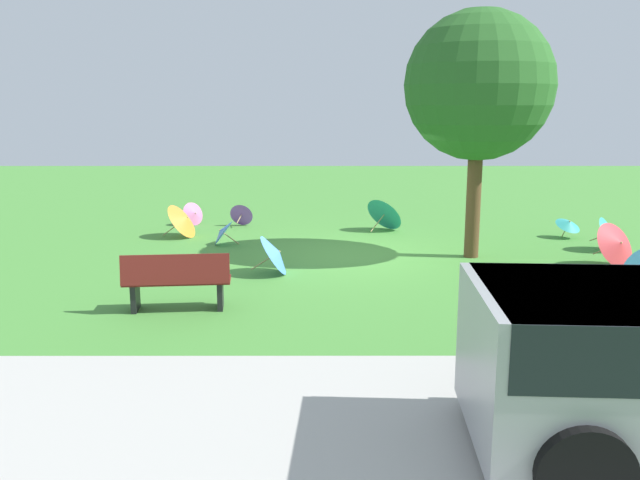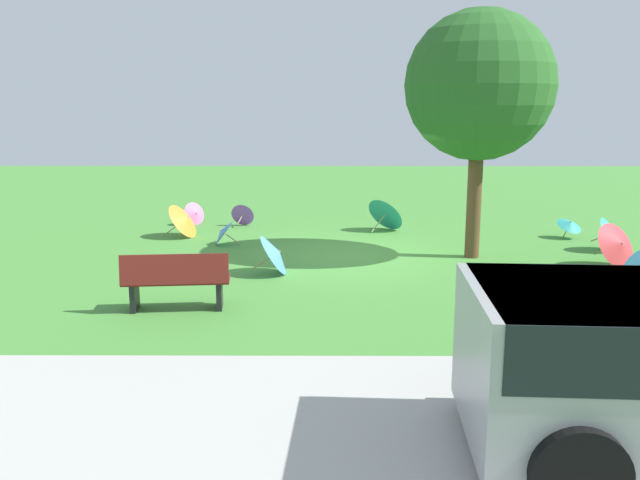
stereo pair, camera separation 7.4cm
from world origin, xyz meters
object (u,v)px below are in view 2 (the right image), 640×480
at_px(parasol_blue_2, 276,253).
at_px(parasol_teal_2, 570,224).
at_px(parasol_purple_4, 243,214).
at_px(parasol_blue_0, 639,268).
at_px(park_bench, 176,281).
at_px(parasol_teal_0, 387,213).
at_px(parasol_red_0, 619,244).
at_px(shade_tree, 479,86).
at_px(parasol_pink_1, 196,213).
at_px(parasol_teal_1, 613,233).
at_px(parasol_orange_2, 186,219).
at_px(parasol_blue_3, 223,232).

bearing_deg(parasol_blue_2, parasol_teal_2, -153.26).
bearing_deg(parasol_purple_4, parasol_blue_0, 139.59).
distance_m(park_bench, parasol_blue_0, 7.50).
height_order(parasol_teal_0, parasol_red_0, parasol_red_0).
xyz_separation_m(shade_tree, parasol_pink_1, (6.33, -3.61, -3.11)).
bearing_deg(shade_tree, parasol_red_0, 162.48).
bearing_deg(park_bench, parasol_teal_2, -145.15).
xyz_separation_m(parasol_teal_1, parasol_orange_2, (9.35, -1.50, 0.04)).
height_order(parasol_teal_0, parasol_teal_2, parasol_teal_0).
relative_size(parasol_pink_1, parasol_blue_3, 0.97).
xyz_separation_m(parasol_purple_4, parasol_blue_3, (0.18, 2.38, -0.00)).
height_order(parasol_blue_2, parasol_purple_4, parasol_blue_2).
xyz_separation_m(parasol_blue_0, parasol_pink_1, (8.50, -6.22, -0.11)).
xyz_separation_m(parasol_blue_0, parasol_red_0, (-0.45, -1.78, 0.03)).
bearing_deg(parasol_pink_1, parasol_teal_2, 169.33).
relative_size(parasol_red_0, parasol_purple_4, 1.71).
height_order(parasol_purple_4, parasol_blue_3, same).
xyz_separation_m(park_bench, parasol_red_0, (-7.88, -2.79, -0.02)).
relative_size(parasol_pink_1, parasol_purple_4, 1.03).
height_order(parasol_teal_1, parasol_blue_2, parasol_blue_2).
distance_m(parasol_pink_1, parasol_blue_3, 2.63).
bearing_deg(parasol_teal_0, parasol_blue_2, 60.69).
height_order(shade_tree, parasol_teal_0, shade_tree).
height_order(shade_tree, parasol_pink_1, shade_tree).
xyz_separation_m(parasol_blue_2, parasol_purple_4, (1.20, -4.98, -0.09)).
bearing_deg(parasol_blue_0, parasol_purple_4, -40.41).
relative_size(parasol_purple_4, parasol_blue_3, 0.94).
relative_size(shade_tree, parasol_blue_0, 5.64).
distance_m(parasol_blue_0, parasol_pink_1, 10.54).
distance_m(parasol_orange_2, parasol_purple_4, 1.93).
bearing_deg(parasol_blue_3, parasol_purple_4, -94.21).
xyz_separation_m(shade_tree, parasol_blue_0, (-2.17, 2.61, -3.00)).
height_order(parasol_teal_0, parasol_blue_2, parasol_teal_0).
height_order(parasol_teal_2, parasol_blue_3, parasol_blue_3).
bearing_deg(park_bench, shade_tree, -145.48).
bearing_deg(park_bench, parasol_pink_1, -81.60).
relative_size(parasol_teal_1, parasol_blue_2, 1.10).
bearing_deg(parasol_blue_0, parasol_teal_1, -106.15).
distance_m(parasol_teal_0, parasol_pink_1, 4.91).
distance_m(parasol_blue_2, parasol_blue_3, 2.94).
height_order(parasol_pink_1, parasol_purple_4, parasol_pink_1).
xyz_separation_m(parasol_teal_1, parasol_pink_1, (9.42, -3.06, -0.08)).
bearing_deg(parasol_pink_1, parasol_blue_0, 143.80).
relative_size(parasol_teal_0, parasol_red_0, 1.05).
xyz_separation_m(parasol_teal_0, parasol_blue_2, (2.43, 4.32, -0.05)).
height_order(parasol_blue_0, parasol_teal_1, parasol_blue_0).
relative_size(parasol_blue_2, parasol_blue_3, 1.23).
xyz_separation_m(parasol_red_0, parasol_teal_2, (-0.06, -2.74, -0.10)).
distance_m(shade_tree, parasol_blue_3, 6.24).
bearing_deg(parasol_blue_2, parasol_blue_3, -62.09).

